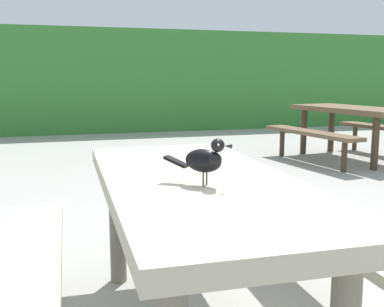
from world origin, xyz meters
The scene contains 4 objects.
hedge_wall centered at (0.00, 8.71, 1.07)m, with size 28.00×1.41×2.14m, color #387A33.
picnic_table_foreground centered at (-0.34, 0.14, 0.56)m, with size 1.73×1.82×0.74m.
bird_grackle centered at (-0.36, -0.04, 0.84)m, with size 0.22×0.22×0.18m.
picnic_table_mid_left centered at (3.09, 3.92, 0.56)m, with size 1.91×1.93×0.74m.
Camera 1 is at (-0.90, -1.69, 1.15)m, focal length 43.88 mm.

